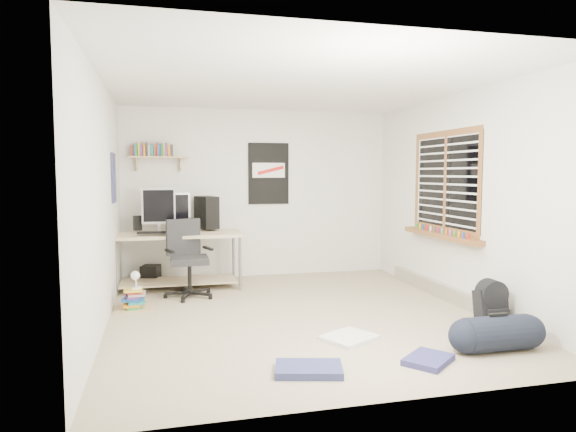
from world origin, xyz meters
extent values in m
cube|color=gray|center=(0.00, 0.00, -0.01)|extent=(4.00, 4.50, 0.01)
cube|color=white|center=(0.00, 0.00, 2.50)|extent=(4.00, 4.50, 0.01)
cube|color=silver|center=(0.00, 2.25, 1.25)|extent=(4.00, 0.01, 2.50)
cube|color=silver|center=(-2.00, 0.00, 1.25)|extent=(0.01, 4.50, 2.50)
cube|color=silver|center=(2.00, 0.00, 1.25)|extent=(0.01, 4.50, 2.50)
cube|color=tan|center=(-1.22, 1.65, 0.36)|extent=(1.85, 1.27, 0.78)
cube|color=#B4B3B9|center=(-1.47, 1.77, 1.02)|extent=(0.45, 0.12, 0.49)
cube|color=#A4A3A8|center=(-1.23, 1.96, 0.98)|extent=(0.38, 0.11, 0.41)
cube|color=black|center=(-0.81, 1.96, 1.00)|extent=(0.33, 0.48, 0.45)
cube|color=black|center=(-1.54, 1.49, 0.79)|extent=(0.41, 0.16, 0.02)
cube|color=black|center=(-1.75, 1.89, 0.88)|extent=(0.12, 0.12, 0.20)
cube|color=black|center=(-1.01, 1.82, 0.86)|extent=(0.11, 0.11, 0.16)
cube|color=black|center=(-1.10, 1.11, 0.49)|extent=(0.80, 0.80, 0.98)
cube|color=tan|center=(-1.45, 2.14, 1.78)|extent=(0.80, 0.22, 0.24)
cube|color=black|center=(0.15, 2.23, 1.55)|extent=(0.62, 0.03, 0.92)
cube|color=navy|center=(-1.99, 1.20, 1.50)|extent=(0.02, 0.42, 0.60)
cube|color=brown|center=(1.95, 0.30, 1.45)|extent=(0.10, 1.50, 1.26)
cube|color=#B7B2A8|center=(1.96, 0.30, 0.09)|extent=(0.08, 2.50, 0.18)
cube|color=black|center=(1.75, -0.97, 0.20)|extent=(0.30, 0.25, 0.39)
cylinder|color=black|center=(1.40, -1.54, 0.14)|extent=(0.32, 0.32, 0.61)
cube|color=silver|center=(0.25, -0.95, 0.02)|extent=(0.59, 0.56, 0.04)
cube|color=navy|center=(-0.34, -1.62, 0.03)|extent=(0.59, 0.45, 0.06)
cube|color=navy|center=(0.68, -1.65, 0.03)|extent=(0.51, 0.50, 0.05)
cube|color=brown|center=(-1.75, 0.69, 0.15)|extent=(0.49, 0.41, 0.31)
cube|color=white|center=(-1.73, 0.67, 0.38)|extent=(0.15, 0.20, 0.19)
cube|color=black|center=(-1.59, 1.98, 0.14)|extent=(0.29, 0.29, 0.26)
camera|label=1|loc=(-1.43, -5.36, 1.56)|focal=32.00mm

